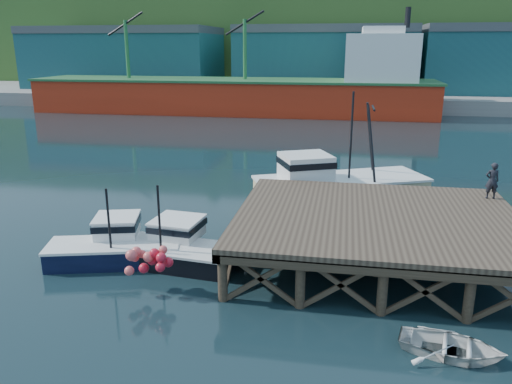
% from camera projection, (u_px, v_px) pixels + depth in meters
% --- Properties ---
extents(ground, '(300.00, 300.00, 0.00)m').
position_uv_depth(ground, '(252.00, 251.00, 22.90)').
color(ground, black).
rests_on(ground, ground).
extents(wharf, '(12.00, 10.00, 2.62)m').
position_uv_depth(wharf, '(378.00, 220.00, 21.24)').
color(wharf, brown).
rests_on(wharf, ground).
extents(far_quay, '(160.00, 40.00, 2.00)m').
position_uv_depth(far_quay, '(325.00, 93.00, 88.71)').
color(far_quay, gray).
rests_on(far_quay, ground).
extents(warehouse_left, '(32.00, 16.00, 9.00)m').
position_uv_depth(warehouse_left, '(126.00, 61.00, 88.40)').
color(warehouse_left, '#1B585A').
rests_on(warehouse_left, far_quay).
extents(warehouse_mid, '(28.00, 16.00, 9.00)m').
position_uv_depth(warehouse_mid, '(324.00, 62.00, 82.44)').
color(warehouse_mid, '#1B585A').
rests_on(warehouse_mid, far_quay).
extents(cargo_ship, '(55.50, 10.00, 13.75)m').
position_uv_depth(cargo_ship, '(256.00, 89.00, 68.73)').
color(cargo_ship, red).
rests_on(cargo_ship, ground).
extents(hillside, '(220.00, 50.00, 22.00)m').
position_uv_depth(hillside, '(332.00, 37.00, 114.22)').
color(hillside, '#2D511E').
rests_on(hillside, ground).
extents(boat_navy, '(5.95, 3.82, 3.51)m').
position_uv_depth(boat_navy, '(115.00, 245.00, 21.74)').
color(boat_navy, black).
rests_on(boat_navy, ground).
extents(boat_black, '(6.16, 5.14, 3.68)m').
position_uv_depth(boat_black, '(170.00, 247.00, 21.64)').
color(boat_black, black).
rests_on(boat_black, ground).
extents(trawler, '(10.50, 7.33, 6.64)m').
position_uv_depth(trawler, '(337.00, 183.00, 29.13)').
color(trawler, beige).
rests_on(trawler, ground).
extents(dinghy, '(3.48, 2.81, 0.64)m').
position_uv_depth(dinghy, '(452.00, 346.00, 15.09)').
color(dinghy, silver).
rests_on(dinghy, ground).
extents(dockworker, '(0.67, 0.47, 1.73)m').
position_uv_depth(dockworker, '(492.00, 181.00, 23.36)').
color(dockworker, black).
rests_on(dockworker, wharf).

